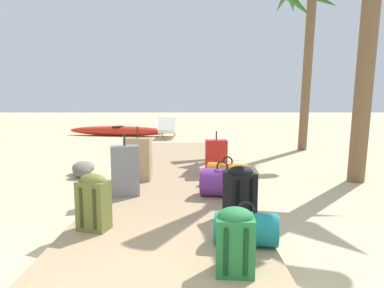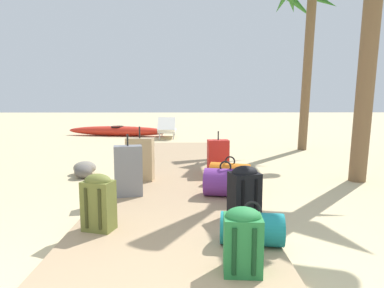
# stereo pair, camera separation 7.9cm
# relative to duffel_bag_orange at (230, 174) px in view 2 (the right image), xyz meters

# --- Properties ---
(ground_plane) EXTENTS (60.00, 60.00, 0.00)m
(ground_plane) POSITION_rel_duffel_bag_orange_xyz_m (-0.83, -0.04, -0.25)
(ground_plane) COLOR #CCB789
(boardwalk) EXTENTS (2.05, 8.65, 0.08)m
(boardwalk) POSITION_rel_duffel_bag_orange_xyz_m (-0.83, 0.83, -0.21)
(boardwalk) COLOR tan
(boardwalk) RESTS_ON ground
(duffel_bag_orange) EXTENTS (0.69, 0.52, 0.45)m
(duffel_bag_orange) POSITION_rel_duffel_bag_orange_xyz_m (0.00, 0.00, 0.00)
(duffel_bag_orange) COLOR orange
(duffel_bag_orange) RESTS_ON boardwalk
(backpack_olive) EXTENTS (0.35, 0.29, 0.58)m
(backpack_olive) POSITION_rel_duffel_bag_orange_xyz_m (-1.55, -1.88, 0.14)
(backpack_olive) COLOR olive
(backpack_olive) RESTS_ON boardwalk
(duffel_bag_teal) EXTENTS (0.60, 0.37, 0.41)m
(duffel_bag_teal) POSITION_rel_duffel_bag_orange_xyz_m (-0.06, -2.24, -0.02)
(duffel_bag_teal) COLOR #197A7F
(duffel_bag_teal) RESTS_ON boardwalk
(duffel_bag_purple) EXTENTS (0.63, 0.48, 0.49)m
(duffel_bag_purple) POSITION_rel_duffel_bag_orange_xyz_m (-0.14, -0.65, 0.02)
(duffel_bag_purple) COLOR #6B2D84
(duffel_bag_purple) RESTS_ON boardwalk
(backpack_black) EXTENTS (0.37, 0.33, 0.59)m
(backpack_black) POSITION_rel_duffel_bag_orange_xyz_m (-0.02, -1.52, 0.14)
(backpack_black) COLOR black
(backpack_black) RESTS_ON boardwalk
(suitcase_red) EXTENTS (0.38, 0.25, 0.77)m
(suitcase_red) POSITION_rel_duffel_bag_orange_xyz_m (-0.13, 0.71, 0.14)
(suitcase_red) COLOR red
(suitcase_red) RESTS_ON boardwalk
(suitcase_grey) EXTENTS (0.41, 0.28, 0.85)m
(suitcase_grey) POSITION_rel_duffel_bag_orange_xyz_m (-1.47, -0.61, 0.18)
(suitcase_grey) COLOR slate
(suitcase_grey) RESTS_ON boardwalk
(backpack_green) EXTENTS (0.30, 0.28, 0.52)m
(backpack_green) POSITION_rel_duffel_bag_orange_xyz_m (-0.23, -2.75, 0.10)
(backpack_green) COLOR #237538
(backpack_green) RESTS_ON boardwalk
(suitcase_tan) EXTENTS (0.46, 0.25, 0.88)m
(suitcase_tan) POSITION_rel_duffel_bag_orange_xyz_m (-1.44, 0.28, 0.18)
(suitcase_tan) COLOR tan
(suitcase_tan) RESTS_ON boardwalk
(palm_tree_far_right) EXTENTS (2.21, 2.36, 4.70)m
(palm_tree_far_right) POSITION_rel_duffel_bag_orange_xyz_m (2.49, 3.99, 3.56)
(palm_tree_far_right) COLOR brown
(palm_tree_far_right) RESTS_ON ground
(lounge_chair) EXTENTS (0.61, 1.57, 0.76)m
(lounge_chair) POSITION_rel_duffel_bag_orange_xyz_m (-1.43, 7.05, 0.08)
(lounge_chair) COLOR white
(lounge_chair) RESTS_ON ground
(kayak) EXTENTS (4.00, 1.28, 0.37)m
(kayak) POSITION_rel_duffel_bag_orange_xyz_m (-3.37, 7.84, -0.06)
(kayak) COLOR red
(kayak) RESTS_ON ground
(rock_left_mid) EXTENTS (0.35, 0.40, 0.24)m
(rock_left_mid) POSITION_rel_duffel_bag_orange_xyz_m (-2.53, 0.80, -0.13)
(rock_left_mid) COLOR #5B5651
(rock_left_mid) RESTS_ON ground
(rock_left_near) EXTENTS (0.46, 0.47, 0.24)m
(rock_left_near) POSITION_rel_duffel_bag_orange_xyz_m (-2.60, 1.11, -0.13)
(rock_left_near) COLOR gray
(rock_left_near) RESTS_ON ground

